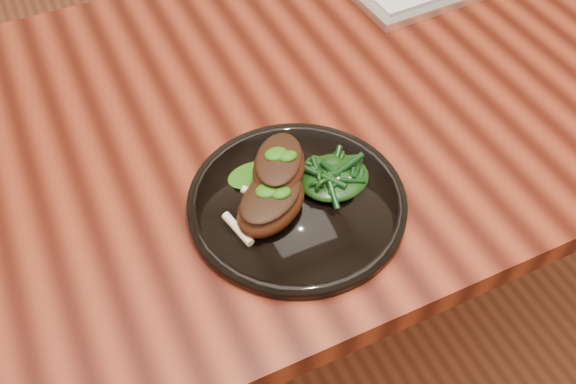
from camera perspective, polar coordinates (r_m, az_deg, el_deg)
The scene contains 6 objects.
desk at distance 1.08m, azimuth 2.72°, elevation 5.71°, with size 1.60×0.80×0.75m.
plate at distance 0.85m, azimuth 0.80°, elevation -0.93°, with size 0.29×0.29×0.02m.
lamb_chop_front at distance 0.81m, azimuth -1.55°, elevation -0.96°, with size 0.13×0.12×0.05m.
lamb_chop_back at distance 0.83m, azimuth -0.84°, elevation 2.31°, with size 0.12×0.13×0.05m.
herb_smear at distance 0.87m, azimuth -3.13°, elevation 1.53°, with size 0.07×0.05×0.00m, color #134407.
greens_heap at distance 0.85m, azimuth 4.12°, elevation 1.58°, with size 0.10×0.09×0.04m.
Camera 1 is at (-0.38, -0.69, 1.41)m, focal length 40.00 mm.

